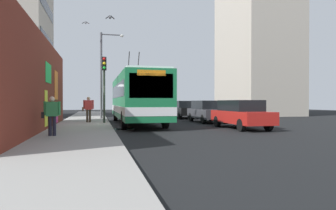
# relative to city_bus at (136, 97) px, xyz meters

# --- Properties ---
(ground_plane) EXTENTS (80.00, 80.00, 0.00)m
(ground_plane) POSITION_rel_city_bus_xyz_m (-1.50, 1.80, -1.82)
(ground_plane) COLOR black
(sidewalk_slab) EXTENTS (48.00, 3.20, 0.15)m
(sidewalk_slab) POSITION_rel_city_bus_xyz_m (-1.50, 3.40, -1.75)
(sidewalk_slab) COLOR gray
(sidewalk_slab) RESTS_ON ground_plane
(graffiti_wall) EXTENTS (15.20, 0.32, 4.60)m
(graffiti_wall) POSITION_rel_city_bus_xyz_m (-4.89, 5.15, 0.47)
(graffiti_wall) COLOR maroon
(graffiti_wall) RESTS_ON ground_plane
(building_far_left) EXTENTS (9.33, 7.22, 17.98)m
(building_far_left) POSITION_rel_city_bus_xyz_m (11.97, 11.00, 7.17)
(building_far_left) COLOR #B2A899
(building_far_left) RESTS_ON ground_plane
(building_far_right) EXTENTS (9.40, 6.50, 19.90)m
(building_far_right) POSITION_rel_city_bus_xyz_m (11.01, -15.20, 8.13)
(building_far_right) COLOR #B2A899
(building_far_right) RESTS_ON ground_plane
(city_bus) EXTENTS (11.67, 2.61, 5.06)m
(city_bus) POSITION_rel_city_bus_xyz_m (0.00, 0.00, 0.00)
(city_bus) COLOR #19723F
(city_bus) RESTS_ON ground_plane
(parked_car_red) EXTENTS (4.70, 1.74, 1.58)m
(parked_car_red) POSITION_rel_city_bus_xyz_m (-4.94, -5.20, -0.99)
(parked_car_red) COLOR #B21E19
(parked_car_red) RESTS_ON ground_plane
(parked_car_dark_gray) EXTENTS (4.20, 1.83, 1.58)m
(parked_car_dark_gray) POSITION_rel_city_bus_xyz_m (0.27, -5.20, -0.99)
(parked_car_dark_gray) COLOR #38383D
(parked_car_dark_gray) RESTS_ON ground_plane
(parked_car_black) EXTENTS (4.54, 1.95, 1.58)m
(parked_car_black) POSITION_rel_city_bus_xyz_m (6.14, -5.20, -0.99)
(parked_car_black) COLOR black
(parked_car_black) RESTS_ON ground_plane
(parked_car_navy) EXTENTS (4.87, 1.84, 1.58)m
(parked_car_navy) POSITION_rel_city_bus_xyz_m (12.39, -5.20, -0.99)
(parked_car_navy) COLOR navy
(parked_car_navy) RESTS_ON ground_plane
(pedestrian_near_wall) EXTENTS (0.22, 0.71, 1.55)m
(pedestrian_near_wall) POSITION_rel_city_bus_xyz_m (-7.81, 4.34, -0.78)
(pedestrian_near_wall) COLOR #1E1E2D
(pedestrian_near_wall) RESTS_ON sidewalk_slab
(pedestrian_midblock) EXTENTS (0.22, 0.75, 1.67)m
(pedestrian_midblock) POSITION_rel_city_bus_xyz_m (0.11, 3.14, -0.69)
(pedestrian_midblock) COLOR #3F3326
(pedestrian_midblock) RESTS_ON sidewalk_slab
(traffic_light) EXTENTS (0.49, 0.28, 4.19)m
(traffic_light) POSITION_rel_city_bus_xyz_m (-0.88, 2.15, 1.15)
(traffic_light) COLOR #2D382D
(traffic_light) RESTS_ON sidewalk_slab
(street_lamp) EXTENTS (0.44, 1.88, 6.92)m
(street_lamp) POSITION_rel_city_bus_xyz_m (4.53, 2.05, 2.30)
(street_lamp) COLOR #4C4C51
(street_lamp) RESTS_ON sidewalk_slab
(flying_pigeons) EXTENTS (6.52, 4.86, 2.91)m
(flying_pigeons) POSITION_rel_city_bus_xyz_m (0.37, 1.45, 5.89)
(flying_pigeons) COLOR gray
(curbside_puddle) EXTENTS (1.21, 1.21, 0.00)m
(curbside_puddle) POSITION_rel_city_bus_xyz_m (-3.71, 1.20, -1.82)
(curbside_puddle) COLOR black
(curbside_puddle) RESTS_ON ground_plane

